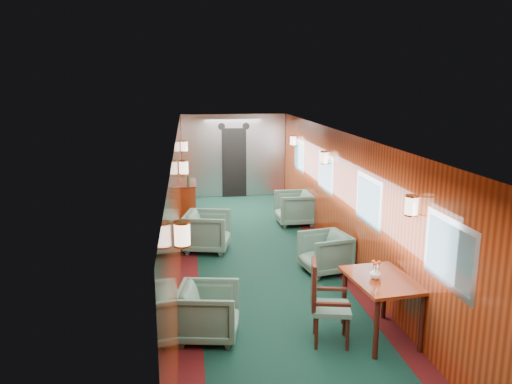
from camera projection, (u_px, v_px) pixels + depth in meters
room at (266, 180)px, 8.61m from camera, size 12.00×12.10×2.40m
bulkhead at (234, 156)px, 14.43m from camera, size 2.98×0.17×2.39m
windows_right at (344, 185)px, 9.09m from camera, size 0.02×8.60×0.80m
wall_sconces at (261, 166)px, 9.13m from camera, size 2.97×7.97×0.25m
dining_table at (382, 288)px, 6.44m from camera, size 0.88×1.17×0.82m
side_chair at (323, 299)px, 6.34m from camera, size 0.58×0.60×1.10m
credenza at (188, 203)px, 11.71m from camera, size 0.35×1.12×1.28m
flower_vase at (376, 273)px, 6.38m from camera, size 0.17×0.17×0.16m
armchair_left_near at (209, 312)px, 6.51m from camera, size 0.90×0.88×0.71m
armchair_left_far at (208, 231)px, 9.88m from camera, size 1.03×1.01×0.78m
armchair_right_near at (325, 253)px, 8.75m from camera, size 0.92×0.90×0.71m
armchair_right_far at (295, 208)px, 11.70m from camera, size 0.86×0.83×0.78m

